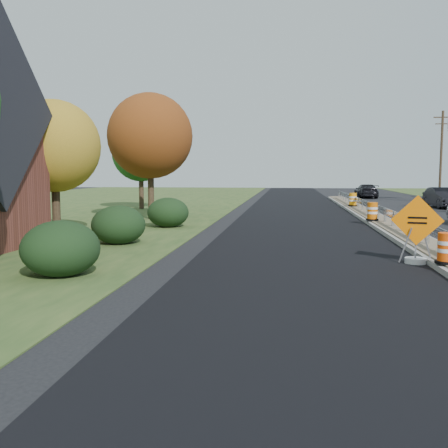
# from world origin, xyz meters

# --- Properties ---
(ground) EXTENTS (140.00, 140.00, 0.00)m
(ground) POSITION_xyz_m (0.00, 0.00, 0.00)
(ground) COLOR black
(ground) RESTS_ON ground
(milled_overlay) EXTENTS (7.20, 120.00, 0.01)m
(milled_overlay) POSITION_xyz_m (-4.40, 10.00, 0.01)
(milled_overlay) COLOR black
(milled_overlay) RESTS_ON ground
(median) EXTENTS (1.60, 55.00, 0.23)m
(median) POSITION_xyz_m (0.00, 8.00, 0.11)
(median) COLOR gray
(median) RESTS_ON ground
(guardrail) EXTENTS (0.10, 46.15, 0.72)m
(guardrail) POSITION_xyz_m (0.00, 9.00, 0.73)
(guardrail) COLOR silver
(guardrail) RESTS_ON median
(utility_pole_north) EXTENTS (1.90, 0.26, 9.40)m
(utility_pole_north) POSITION_xyz_m (11.50, 39.00, 4.93)
(utility_pole_north) COLOR #473523
(utility_pole_north) RESTS_ON ground
(hedge_south) EXTENTS (2.09, 2.09, 1.52)m
(hedge_south) POSITION_xyz_m (-11.00, -6.00, 0.76)
(hedge_south) COLOR black
(hedge_south) RESTS_ON ground
(hedge_mid) EXTENTS (2.09, 2.09, 1.52)m
(hedge_mid) POSITION_xyz_m (-11.50, 0.00, 0.76)
(hedge_mid) COLOR black
(hedge_mid) RESTS_ON ground
(hedge_north) EXTENTS (2.09, 2.09, 1.52)m
(hedge_north) POSITION_xyz_m (-11.00, 6.00, 0.76)
(hedge_north) COLOR black
(hedge_north) RESTS_ON ground
(tree_near_yellow) EXTENTS (3.96, 3.96, 5.88)m
(tree_near_yellow) POSITION_xyz_m (-15.00, 2.00, 3.89)
(tree_near_yellow) COLOR #473523
(tree_near_yellow) RESTS_ON ground
(tree_near_red) EXTENTS (4.95, 4.95, 7.35)m
(tree_near_red) POSITION_xyz_m (-13.00, 10.00, 4.86)
(tree_near_red) COLOR #473523
(tree_near_red) RESTS_ON ground
(tree_near_back) EXTENTS (4.29, 4.29, 6.37)m
(tree_near_back) POSITION_xyz_m (-16.00, 18.00, 4.21)
(tree_near_back) COLOR #473523
(tree_near_back) RESTS_ON ground
(caution_sign) EXTENTS (1.49, 0.63, 2.10)m
(caution_sign) POSITION_xyz_m (-1.09, -2.87, 0.53)
(caution_sign) COLOR white
(caution_sign) RESTS_ON ground
(barrel_median_near) EXTENTS (0.59, 0.59, 0.87)m
(barrel_median_near) POSITION_xyz_m (-0.55, -3.98, 0.64)
(barrel_median_near) COLOR black
(barrel_median_near) RESTS_ON median
(barrel_median_mid) EXTENTS (0.66, 0.66, 0.96)m
(barrel_median_mid) POSITION_xyz_m (-0.55, 8.62, 0.69)
(barrel_median_mid) COLOR black
(barrel_median_mid) RESTS_ON median
(barrel_median_far) EXTENTS (0.68, 0.68, 1.00)m
(barrel_median_far) POSITION_xyz_m (-0.18, 19.85, 0.71)
(barrel_median_far) COLOR black
(barrel_median_far) RESTS_ON median
(car_dark_mid) EXTENTS (1.97, 4.93, 1.59)m
(car_dark_mid) POSITION_xyz_m (7.00, 22.27, 0.80)
(car_dark_mid) COLOR black
(car_dark_mid) RESTS_ON ground
(car_dark_far) EXTENTS (2.07, 5.08, 1.48)m
(car_dark_far) POSITION_xyz_m (3.36, 37.07, 0.74)
(car_dark_far) COLOR black
(car_dark_far) RESTS_ON ground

